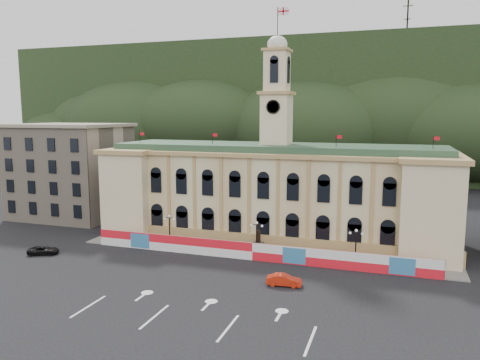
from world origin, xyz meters
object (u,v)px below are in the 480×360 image
(black_suv, at_px, (43,250))
(red_sedan, at_px, (284,280))
(lamp_center, at_px, (257,236))
(statue, at_px, (258,246))

(black_suv, bearing_deg, red_sedan, -116.27)
(lamp_center, height_order, red_sedan, lamp_center)
(statue, bearing_deg, lamp_center, -90.00)
(statue, relative_size, red_sedan, 0.85)
(black_suv, bearing_deg, lamp_center, -97.50)
(lamp_center, bearing_deg, red_sedan, -57.65)
(red_sedan, distance_m, black_suv, 36.53)
(lamp_center, xyz_separation_m, red_sedan, (6.52, -10.29, -2.37))
(lamp_center, bearing_deg, statue, 90.00)
(red_sedan, xyz_separation_m, black_suv, (-36.52, 1.08, -0.09))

